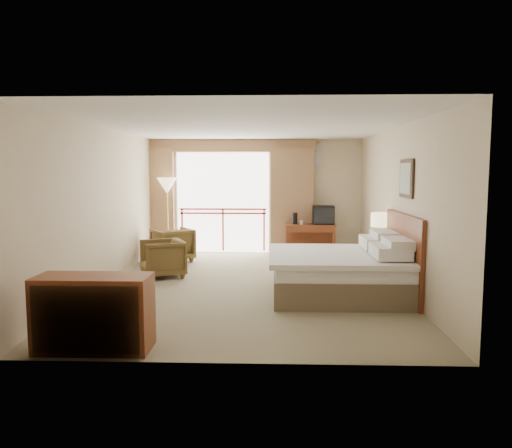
{
  "coord_description": "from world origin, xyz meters",
  "views": [
    {
      "loc": [
        0.41,
        -8.43,
        1.98
      ],
      "look_at": [
        0.1,
        0.4,
        1.02
      ],
      "focal_mm": 35.0,
      "sensor_mm": 36.0,
      "label": 1
    }
  ],
  "objects_px": {
    "table_lamp": "(379,220)",
    "wastebasket": "(293,252)",
    "side_table": "(160,250)",
    "dresser": "(94,313)",
    "armchair_near": "(163,277)",
    "desk": "(310,231)",
    "bed": "(341,271)",
    "armchair_far": "(173,261)",
    "floor_lamp": "(167,189)",
    "nightstand": "(379,261)",
    "tv": "(323,215)"
  },
  "relations": [
    {
      "from": "nightstand",
      "to": "wastebasket",
      "type": "bearing_deg",
      "value": 127.28
    },
    {
      "from": "armchair_near",
      "to": "floor_lamp",
      "type": "bearing_deg",
      "value": 166.61
    },
    {
      "from": "nightstand",
      "to": "wastebasket",
      "type": "relative_size",
      "value": 2.1
    },
    {
      "from": "bed",
      "to": "armchair_far",
      "type": "distance_m",
      "value": 4.37
    },
    {
      "from": "side_table",
      "to": "armchair_near",
      "type": "bearing_deg",
      "value": -73.8
    },
    {
      "from": "tv",
      "to": "side_table",
      "type": "bearing_deg",
      "value": -171.97
    },
    {
      "from": "nightstand",
      "to": "desk",
      "type": "distance_m",
      "value": 2.67
    },
    {
      "from": "bed",
      "to": "armchair_far",
      "type": "xyz_separation_m",
      "value": [
        -3.28,
        2.86,
        -0.38
      ]
    },
    {
      "from": "table_lamp",
      "to": "armchair_far",
      "type": "height_order",
      "value": "table_lamp"
    },
    {
      "from": "armchair_far",
      "to": "dresser",
      "type": "distance_m",
      "value": 5.44
    },
    {
      "from": "bed",
      "to": "dresser",
      "type": "height_order",
      "value": "bed"
    },
    {
      "from": "side_table",
      "to": "dresser",
      "type": "bearing_deg",
      "value": -85.79
    },
    {
      "from": "table_lamp",
      "to": "desk",
      "type": "bearing_deg",
      "value": 114.64
    },
    {
      "from": "armchair_near",
      "to": "dresser",
      "type": "xyz_separation_m",
      "value": [
        0.08,
        -3.8,
        0.42
      ]
    },
    {
      "from": "tv",
      "to": "dresser",
      "type": "distance_m",
      "value": 6.9
    },
    {
      "from": "wastebasket",
      "to": "armchair_near",
      "type": "distance_m",
      "value": 3.16
    },
    {
      "from": "dresser",
      "to": "nightstand",
      "type": "bearing_deg",
      "value": 41.06
    },
    {
      "from": "desk",
      "to": "wastebasket",
      "type": "bearing_deg",
      "value": -133.86
    },
    {
      "from": "bed",
      "to": "nightstand",
      "type": "xyz_separation_m",
      "value": [
        0.85,
        1.2,
        -0.05
      ]
    },
    {
      "from": "armchair_near",
      "to": "armchair_far",
      "type": "bearing_deg",
      "value": 162.07
    },
    {
      "from": "side_table",
      "to": "floor_lamp",
      "type": "xyz_separation_m",
      "value": [
        -0.14,
        1.47,
        1.2
      ]
    },
    {
      "from": "tv",
      "to": "armchair_far",
      "type": "xyz_separation_m",
      "value": [
        -3.34,
        -0.71,
        -0.96
      ]
    },
    {
      "from": "desk",
      "to": "tv",
      "type": "distance_m",
      "value": 0.49
    },
    {
      "from": "bed",
      "to": "table_lamp",
      "type": "bearing_deg",
      "value": 56.0
    },
    {
      "from": "nightstand",
      "to": "tv",
      "type": "relative_size",
      "value": 1.35
    },
    {
      "from": "wastebasket",
      "to": "armchair_near",
      "type": "xyz_separation_m",
      "value": [
        -2.5,
        -1.92,
        -0.15
      ]
    },
    {
      "from": "nightstand",
      "to": "armchair_near",
      "type": "distance_m",
      "value": 4.0
    },
    {
      "from": "tv",
      "to": "dresser",
      "type": "relative_size",
      "value": 0.38
    },
    {
      "from": "tv",
      "to": "side_table",
      "type": "distance_m",
      "value": 3.79
    },
    {
      "from": "wastebasket",
      "to": "side_table",
      "type": "xyz_separation_m",
      "value": [
        -2.77,
        -1.02,
        0.21
      ]
    },
    {
      "from": "armchair_near",
      "to": "side_table",
      "type": "bearing_deg",
      "value": 173.15
    },
    {
      "from": "bed",
      "to": "side_table",
      "type": "relative_size",
      "value": 4.03
    },
    {
      "from": "armchair_near",
      "to": "tv",
      "type": "bearing_deg",
      "value": 102.98
    },
    {
      "from": "tv",
      "to": "armchair_near",
      "type": "relative_size",
      "value": 0.63
    },
    {
      "from": "table_lamp",
      "to": "dresser",
      "type": "distance_m",
      "value": 5.5
    },
    {
      "from": "armchair_near",
      "to": "dresser",
      "type": "height_order",
      "value": "dresser"
    },
    {
      "from": "table_lamp",
      "to": "tv",
      "type": "xyz_separation_m",
      "value": [
        -0.79,
        2.32,
        -0.11
      ]
    },
    {
      "from": "table_lamp",
      "to": "wastebasket",
      "type": "height_order",
      "value": "table_lamp"
    },
    {
      "from": "nightstand",
      "to": "floor_lamp",
      "type": "xyz_separation_m",
      "value": [
        -4.39,
        2.41,
        1.23
      ]
    },
    {
      "from": "tv",
      "to": "armchair_far",
      "type": "bearing_deg",
      "value": 177.72
    },
    {
      "from": "tv",
      "to": "floor_lamp",
      "type": "xyz_separation_m",
      "value": [
        -3.6,
        0.05,
        0.6
      ]
    },
    {
      "from": "side_table",
      "to": "dresser",
      "type": "relative_size",
      "value": 0.42
    },
    {
      "from": "armchair_near",
      "to": "desk",
      "type": "bearing_deg",
      "value": 106.38
    },
    {
      "from": "bed",
      "to": "floor_lamp",
      "type": "height_order",
      "value": "floor_lamp"
    },
    {
      "from": "nightstand",
      "to": "wastebasket",
      "type": "height_order",
      "value": "nightstand"
    },
    {
      "from": "bed",
      "to": "desk",
      "type": "relative_size",
      "value": 1.86
    },
    {
      "from": "tv",
      "to": "floor_lamp",
      "type": "relative_size",
      "value": 0.26
    },
    {
      "from": "floor_lamp",
      "to": "bed",
      "type": "bearing_deg",
      "value": -45.6
    },
    {
      "from": "dresser",
      "to": "tv",
      "type": "bearing_deg",
      "value": 60.16
    },
    {
      "from": "desk",
      "to": "armchair_far",
      "type": "height_order",
      "value": "desk"
    }
  ]
}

